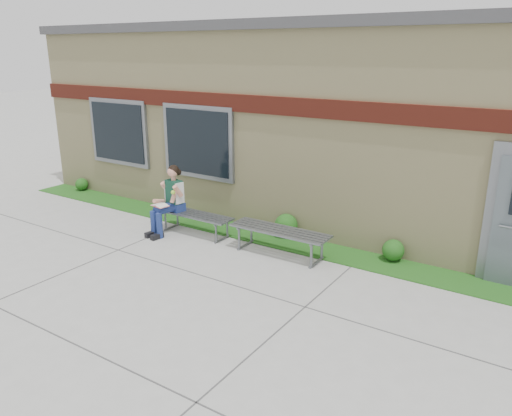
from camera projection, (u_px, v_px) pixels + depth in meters
The scene contains 9 objects.
ground at pixel (230, 303), 7.49m from camera, with size 80.00×80.00×0.00m, color #9E9E99.
grass_strip at pixel (310, 247), 9.56m from camera, with size 16.00×0.80×0.02m, color #154F16.
school_building at pixel (380, 118), 11.62m from camera, with size 16.20×6.22×4.20m.
bench_left at pixel (196, 218), 10.20m from camera, with size 1.67×0.46×0.43m.
bench_right at pixel (280, 235), 9.14m from camera, with size 1.91×0.54×0.49m.
girl at pixel (169, 199), 10.18m from camera, with size 0.53×0.91×1.40m.
shrub_west at pixel (82, 184), 13.37m from camera, with size 0.33×0.33×0.33m, color #154F16.
shrub_mid at pixel (286, 225), 10.04m from camera, with size 0.47×0.47×0.47m, color #154F16.
shrub_east at pixel (393, 250), 8.90m from camera, with size 0.39×0.39×0.39m, color #154F16.
Camera 1 is at (4.00, -5.40, 3.64)m, focal length 35.00 mm.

